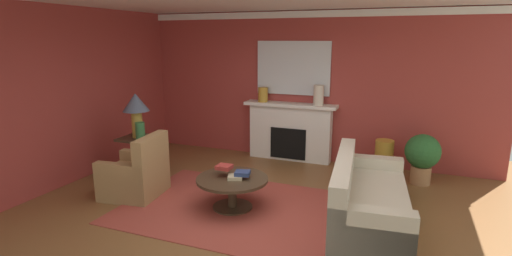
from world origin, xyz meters
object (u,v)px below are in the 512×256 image
object	(u,v)px
sofa	(366,201)
potted_plant	(422,155)
vase_on_side_table	(140,131)
table_lamp	(136,107)
vase_mantel_right	(319,95)
coffee_table	(232,186)
side_table	(139,154)
mantel_mirror	(293,68)
armchair_near_window	(136,176)
vase_mantel_left	(263,95)
fireplace	(290,133)
vase_tall_corner	(384,158)

from	to	relation	value
sofa	potted_plant	world-z (taller)	sofa
sofa	vase_on_side_table	bearing A→B (deg)	176.02
table_lamp	vase_mantel_right	size ratio (longest dim) A/B	2.00
coffee_table	potted_plant	xyz separation A→B (m)	(2.48, 2.00, 0.16)
side_table	vase_on_side_table	world-z (taller)	vase_on_side_table
mantel_mirror	vase_mantel_right	distance (m)	0.74
armchair_near_window	coffee_table	xyz separation A→B (m)	(1.55, 0.11, 0.03)
side_table	mantel_mirror	bearing A→B (deg)	43.43
table_lamp	vase_mantel_left	distance (m)	2.43
mantel_mirror	vase_on_side_table	xyz separation A→B (m)	(-1.98, -2.13, -0.94)
mantel_mirror	table_lamp	bearing A→B (deg)	-136.57
armchair_near_window	potted_plant	xyz separation A→B (m)	(4.02, 2.11, 0.19)
side_table	vase_mantel_right	bearing A→B (deg)	34.55
coffee_table	vase_on_side_table	bearing A→B (deg)	165.85
fireplace	potted_plant	distance (m)	2.44
mantel_mirror	vase_tall_corner	size ratio (longest dim) A/B	2.28
coffee_table	vase_mantel_left	world-z (taller)	vase_mantel_left
sofa	vase_mantel_right	xyz separation A→B (m)	(-1.15, 2.22, 1.02)
sofa	coffee_table	world-z (taller)	sofa
fireplace	table_lamp	world-z (taller)	table_lamp
fireplace	table_lamp	xyz separation A→B (m)	(-2.13, -1.89, 0.69)
vase_mantel_left	vase_on_side_table	bearing A→B (deg)	-126.01
armchair_near_window	vase_mantel_right	distance (m)	3.51
sofa	armchair_near_window	xyz separation A→B (m)	(-3.34, -0.33, 0.01)
mantel_mirror	potted_plant	bearing A→B (deg)	-14.30
table_lamp	vase_tall_corner	xyz separation A→B (m)	(3.91, 1.59, -0.91)
armchair_near_window	side_table	size ratio (longest dim) A/B	1.36
vase_mantel_right	vase_mantel_left	size ratio (longest dim) A/B	1.33
coffee_table	table_lamp	world-z (taller)	table_lamp
mantel_mirror	side_table	distance (m)	3.24
fireplace	table_lamp	bearing A→B (deg)	-138.34
mantel_mirror	vase_on_side_table	world-z (taller)	mantel_mirror
sofa	potted_plant	distance (m)	1.92
mantel_mirror	vase_on_side_table	size ratio (longest dim) A/B	4.94
side_table	potted_plant	size ratio (longest dim) A/B	0.84
vase_mantel_right	potted_plant	size ratio (longest dim) A/B	0.45
table_lamp	sofa	bearing A→B (deg)	-5.61
vase_on_side_table	coffee_table	bearing A→B (deg)	-14.15
vase_tall_corner	vase_on_side_table	bearing A→B (deg)	-155.52
armchair_near_window	potted_plant	bearing A→B (deg)	27.72
fireplace	sofa	distance (m)	2.85
vase_on_side_table	sofa	bearing A→B (deg)	-3.98
side_table	table_lamp	xyz separation A→B (m)	(0.00, 0.00, 0.82)
fireplace	vase_tall_corner	xyz separation A→B (m)	(1.79, -0.30, -0.22)
table_lamp	mantel_mirror	bearing A→B (deg)	43.43
vase_tall_corner	vase_mantel_right	xyz separation A→B (m)	(-1.24, 0.25, 1.00)
armchair_near_window	coffee_table	distance (m)	1.55
table_lamp	coffee_table	bearing A→B (deg)	-16.30
fireplace	armchair_near_window	bearing A→B (deg)	-122.20
armchair_near_window	vase_on_side_table	world-z (taller)	vase_on_side_table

